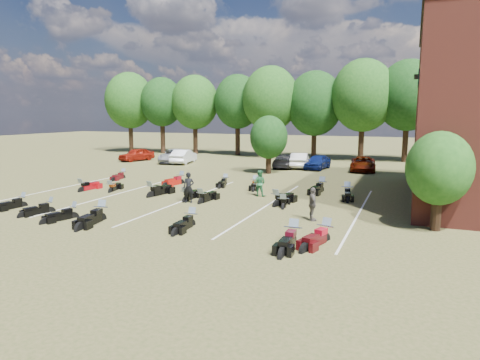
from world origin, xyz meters
The scene contains 35 objects.
ground centered at (0.00, 0.00, 0.00)m, with size 160.00×160.00×0.00m, color brown.
car_0 centered at (-18.44, 19.58, 0.69)m, with size 1.62×4.04×1.38m, color maroon.
car_1 centered at (-12.49, 19.38, 0.72)m, with size 1.52×4.36×1.44m, color silver.
car_2 centered at (-13.72, 19.60, 0.72)m, with size 2.37×5.15×1.43m, color #999AA1.
car_3 centered at (-1.70, 19.74, 0.64)m, with size 1.80×4.42×1.28m, color black.
car_4 centered at (1.33, 19.89, 0.68)m, with size 1.60×3.98×1.36m, color #0B174F.
car_5 centered at (-0.47, 20.29, 0.71)m, with size 1.51×4.34×1.43m, color #B9BAB5.
car_6 centered at (5.37, 20.08, 0.64)m, with size 2.12×4.60×1.28m, color #541304.
person_black centered at (-2.43, 2.13, 0.88)m, with size 0.65×0.42×1.77m, color black.
person_green centered at (0.68, 5.55, 0.82)m, with size 0.80×0.62×1.64m, color #27693B.
person_grey centered at (5.10, 0.65, 0.81)m, with size 0.95×0.40×1.62m, color #4E4843.
motorcycle_0 centered at (-10.45, -2.25, 0.00)m, with size 0.63×1.99×1.11m, color black, non-canonical shape.
motorcycle_1 centered at (-5.97, -3.22, 0.00)m, with size 0.64×2.02×1.12m, color black, non-canonical shape.
motorcycle_2 centered at (-8.02, -2.69, 0.00)m, with size 0.63×1.99×1.11m, color black, non-canonical shape.
motorcycle_3 centered at (-4.33, -3.12, 0.00)m, with size 0.79×2.48×1.38m, color black, non-canonical shape.
motorcycle_4 centered at (0.19, -2.41, 0.00)m, with size 0.69×2.15×1.20m, color black, non-canonical shape.
motorcycle_5 centered at (5.18, -3.24, 0.00)m, with size 0.77×2.42×1.35m, color black, non-canonical shape.
motorcycle_6 centered at (6.31, -2.47, 0.00)m, with size 0.75×2.36×1.32m, color #3F090C, non-canonical shape.
motorcycle_7 centered at (-10.72, 2.63, 0.00)m, with size 0.70×2.20×1.23m, color maroon, non-canonical shape.
motorcycle_8 centered at (-8.79, 3.14, 0.00)m, with size 0.64×2.00×1.11m, color black, non-canonical shape.
motorcycle_9 centered at (-5.42, 2.77, 0.00)m, with size 0.80×2.51×1.40m, color black, non-canonical shape.
motorcycle_10 centered at (-2.77, 2.34, 0.00)m, with size 0.70×2.19×1.22m, color black, non-canonical shape.
motorcycle_11 centered at (-1.69, 2.25, 0.00)m, with size 0.70×2.21×1.23m, color black, non-canonical shape.
motorcycle_12 centered at (3.05, 2.69, 0.00)m, with size 0.65×2.05×1.14m, color black, non-canonical shape.
motorcycle_13 centered at (2.55, 3.13, 0.00)m, with size 0.77×2.43×1.35m, color black, non-canonical shape.
motorcycle_14 centered at (-11.84, 8.47, 0.00)m, with size 0.63×1.99×1.11m, color #4A0A10, non-canonical shape.
motorcycle_15 centered at (-6.23, 7.85, 0.00)m, with size 0.75×2.35×1.31m, color #9D120B, non-canonical shape.
motorcycle_16 centered at (-3.01, 8.61, 0.00)m, with size 0.64×2.00×1.12m, color black, non-canonical shape.
motorcycle_17 centered at (-0.62, 8.39, 0.00)m, with size 0.66×2.08×1.16m, color black, non-canonical shape.
motorcycle_19 centered at (3.96, 8.57, 0.00)m, with size 0.78×2.45×1.36m, color black, non-canonical shape.
motorcycle_20 centered at (5.79, 7.34, 0.00)m, with size 0.74×2.32×1.29m, color black, non-canonical shape.
tree_line centered at (-1.00, 29.00, 6.31)m, with size 56.00×6.00×9.79m.
young_tree_near_building centered at (10.50, 1.00, 2.75)m, with size 2.80×2.80×4.16m.
young_tree_midfield centered at (-2.00, 15.50, 3.09)m, with size 3.20×3.20×4.70m.
parking_lines centered at (-3.00, 3.00, 0.01)m, with size 20.10×14.00×0.01m.
Camera 1 is at (9.36, -19.19, 5.10)m, focal length 32.00 mm.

